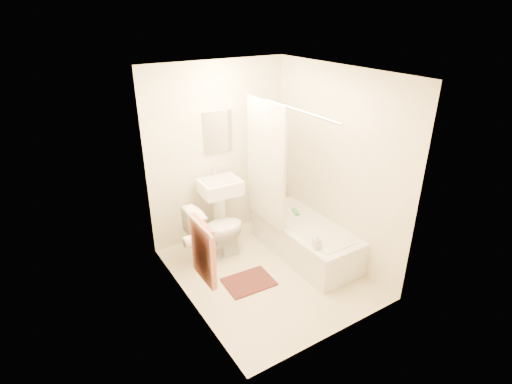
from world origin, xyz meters
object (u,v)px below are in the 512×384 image
bathtub (305,239)px  bath_mat (249,282)px  soap_bottle (317,241)px  sink (220,209)px  toilet (216,231)px

bathtub → bath_mat: bearing=-171.6°
bathtub → soap_bottle: soap_bottle is taller
sink → bathtub: size_ratio=0.65×
toilet → sink: bearing=-37.8°
bathtub → bath_mat: (-0.95, -0.14, -0.21)m
sink → bath_mat: (-0.16, -1.00, -0.50)m
sink → toilet: bearing=-124.5°
sink → soap_bottle: (0.55, -1.36, 0.02)m
toilet → soap_bottle: size_ratio=4.08×
soap_bottle → toilet: bearing=125.8°
bath_mat → sink: bearing=80.9°
toilet → soap_bottle: bearing=-144.7°
bath_mat → soap_bottle: bearing=-26.9°
sink → bath_mat: bearing=-96.3°
toilet → soap_bottle: 1.32m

